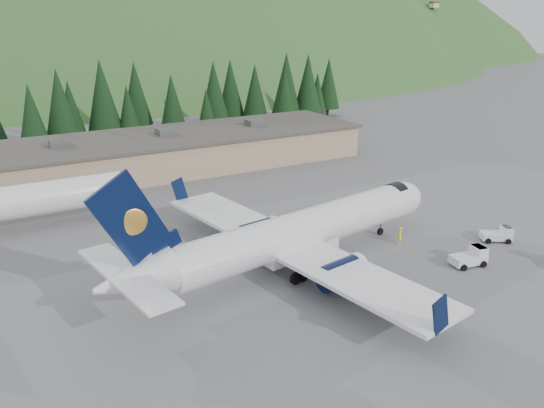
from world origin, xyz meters
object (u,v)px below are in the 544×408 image
(baggage_tug_a, at_px, (471,257))
(terminal_building, at_px, (134,155))
(baggage_tug_b, at_px, (499,234))
(ramp_worker, at_px, (400,235))
(airliner, at_px, (296,234))

(baggage_tug_a, distance_m, terminal_building, 49.47)
(terminal_building, bearing_deg, baggage_tug_b, -59.96)
(baggage_tug_b, xyz_separation_m, terminal_building, (-25.19, 43.56, 1.91))
(terminal_building, distance_m, ramp_worker, 42.17)
(baggage_tug_a, relative_size, ramp_worker, 1.93)
(airliner, bearing_deg, baggage_tug_b, -23.38)
(baggage_tug_a, relative_size, terminal_building, 0.05)
(airliner, bearing_deg, terminal_building, 86.81)
(baggage_tug_b, bearing_deg, airliner, -161.26)
(airliner, bearing_deg, baggage_tug_a, -37.78)
(airliner, height_order, baggage_tug_b, airliner)
(airliner, distance_m, ramp_worker, 12.15)
(baggage_tug_b, bearing_deg, terminal_building, 153.03)
(baggage_tug_b, distance_m, terminal_building, 50.35)
(baggage_tug_b, height_order, terminal_building, terminal_building)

